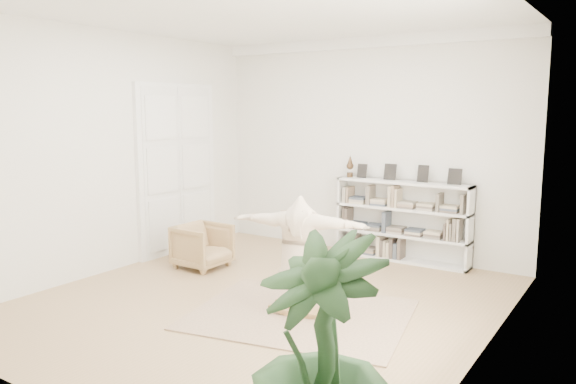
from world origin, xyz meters
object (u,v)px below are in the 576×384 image
object	(u,v)px
houseplant	(319,357)
person	(300,249)
armchair	(203,246)
bookshelf	(402,222)
rocker_board	(300,310)

from	to	relation	value
houseplant	person	bearing A→B (deg)	124.33
armchair	houseplant	xyz separation A→B (m)	(3.98, -3.30, 0.48)
bookshelf	person	world-z (taller)	bookshelf
bookshelf	houseplant	xyz separation A→B (m)	(1.56, -5.37, 0.19)
armchair	person	bearing A→B (deg)	-109.68
bookshelf	armchair	bearing A→B (deg)	-139.58
bookshelf	person	distance (m)	2.98
bookshelf	houseplant	world-z (taller)	houseplant
bookshelf	person	bearing A→B (deg)	-91.57
bookshelf	houseplant	size ratio (longest dim) A/B	1.34
houseplant	rocker_board	bearing A→B (deg)	124.33
rocker_board	person	xyz separation A→B (m)	(0.00, -0.00, 0.74)
bookshelf	houseplant	distance (m)	5.59
rocker_board	person	distance (m)	0.74
armchair	person	world-z (taller)	person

